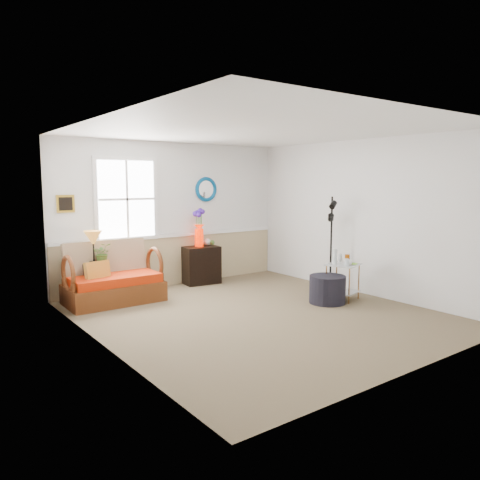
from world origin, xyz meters
TOP-DOWN VIEW (x-y plane):
  - floor at (0.00, 0.00)m, footprint 4.50×5.00m
  - ceiling at (0.00, 0.00)m, footprint 4.50×5.00m
  - walls at (0.00, 0.00)m, footprint 4.51×5.01m
  - wainscot at (0.00, 2.48)m, footprint 4.46×0.02m
  - chair_rail at (0.00, 2.47)m, footprint 4.46×0.04m
  - window at (-0.90, 2.47)m, footprint 1.14×0.06m
  - picture at (-1.92, 2.48)m, footprint 0.28×0.03m
  - mirror at (0.70, 2.48)m, footprint 0.47×0.07m
  - loveseat at (-1.40, 1.90)m, footprint 1.46×0.83m
  - throw_pillow at (-1.68, 1.82)m, footprint 0.39×0.16m
  - lamp_stand at (-1.63, 2.11)m, footprint 0.38×0.38m
  - table_lamp at (-1.62, 2.12)m, footprint 0.33×0.33m
  - potted_plant at (-1.49, 2.09)m, footprint 0.36×0.38m
  - cabinet at (0.44, 2.26)m, footprint 0.70×0.50m
  - flower_vase at (0.43, 2.30)m, footprint 0.25×0.25m
  - side_table at (1.63, -0.14)m, footprint 0.58×0.58m
  - tabletop_items at (1.64, -0.12)m, footprint 0.53×0.53m
  - floor_lamp at (1.94, 0.41)m, footprint 0.30×0.30m
  - ottoman at (1.28, -0.14)m, footprint 0.67×0.67m

SIDE VIEW (x-z plane):
  - floor at x=0.00m, z-range -0.01..0.01m
  - ottoman at x=1.28m, z-range 0.00..0.43m
  - side_table at x=1.63m, z-range 0.00..0.58m
  - lamp_stand at x=-1.63m, z-range 0.00..0.61m
  - cabinet at x=0.44m, z-range 0.00..0.70m
  - wainscot at x=0.00m, z-range 0.00..0.90m
  - loveseat at x=-1.40m, z-range 0.00..0.95m
  - throw_pillow at x=-1.68m, z-range 0.31..0.69m
  - tabletop_items at x=1.64m, z-range 0.59..0.82m
  - potted_plant at x=-1.49m, z-range 0.61..0.86m
  - floor_lamp at x=1.94m, z-range 0.00..1.64m
  - table_lamp at x=-1.62m, z-range 0.61..1.13m
  - chair_rail at x=0.00m, z-range 0.89..0.95m
  - flower_vase at x=0.43m, z-range 0.70..1.38m
  - walls at x=0.00m, z-range 0.00..2.60m
  - picture at x=-1.92m, z-range 1.41..1.69m
  - window at x=-0.90m, z-range 0.88..2.32m
  - mirror at x=0.70m, z-range 1.51..1.99m
  - ceiling at x=0.00m, z-range 2.60..2.60m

